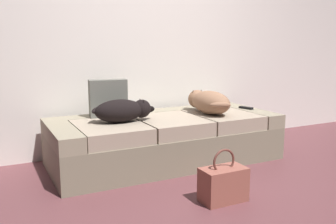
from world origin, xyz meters
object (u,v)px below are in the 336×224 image
(dog_dark, at_px, (123,110))
(tv_remote, at_px, (246,108))
(handbag, at_px, (223,184))
(throw_pillow, at_px, (108,98))
(dog_tan, at_px, (208,102))
(couch, at_px, (166,139))

(dog_dark, xyz_separation_m, tv_remote, (1.35, 0.04, -0.09))
(dog_dark, bearing_deg, handbag, -67.47)
(throw_pillow, height_order, handbag, throw_pillow)
(dog_tan, relative_size, handbag, 1.71)
(throw_pillow, bearing_deg, handbag, -70.66)
(dog_tan, bearing_deg, handbag, -116.69)
(couch, relative_size, handbag, 5.53)
(dog_tan, bearing_deg, tv_remote, 3.60)
(dog_tan, bearing_deg, couch, 174.99)
(couch, height_order, handbag, couch)
(handbag, bearing_deg, tv_remote, 45.53)
(tv_remote, bearing_deg, handbag, -152.47)
(dog_dark, bearing_deg, tv_remote, 1.73)
(couch, xyz_separation_m, dog_tan, (0.44, -0.04, 0.33))
(couch, relative_size, dog_dark, 3.63)
(dog_dark, distance_m, handbag, 1.09)
(couch, height_order, dog_dark, dog_dark)
(couch, distance_m, dog_tan, 0.55)
(couch, bearing_deg, handbag, -92.19)
(couch, distance_m, dog_dark, 0.53)
(dog_tan, relative_size, tv_remote, 4.32)
(couch, bearing_deg, dog_tan, -5.01)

